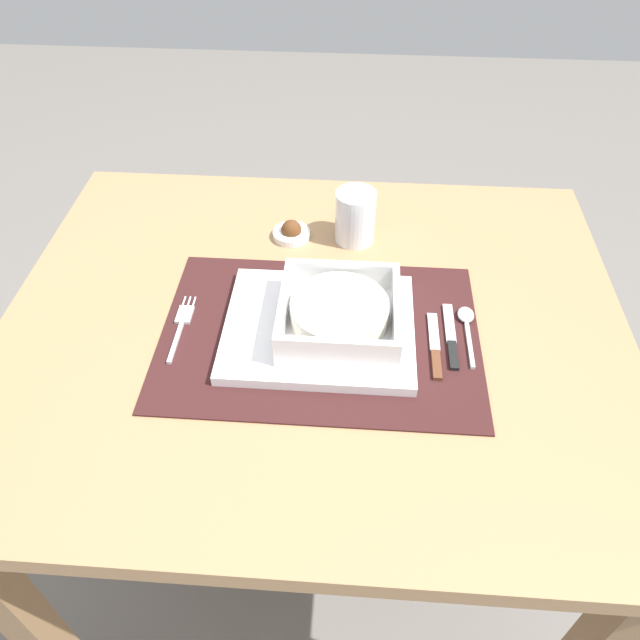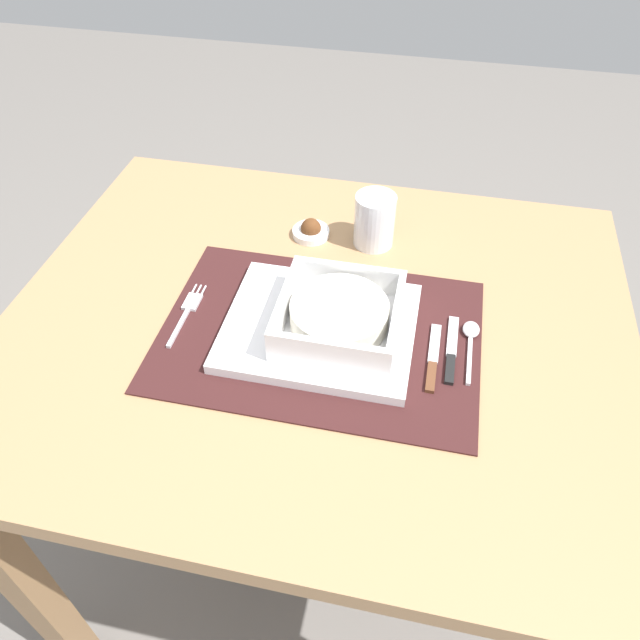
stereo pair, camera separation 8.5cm
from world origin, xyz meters
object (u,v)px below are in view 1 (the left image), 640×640
(fork, at_px, (182,323))
(dining_table, at_px, (314,369))
(porridge_bowl, at_px, (339,315))
(bread_knife, at_px, (435,349))
(drinking_glass, at_px, (355,219))
(butter_knife, at_px, (451,339))
(condiment_saucer, at_px, (291,232))
(spoon, at_px, (467,321))

(fork, bearing_deg, dining_table, 6.93)
(porridge_bowl, distance_m, bread_knife, 0.14)
(dining_table, height_order, drinking_glass, drinking_glass)
(butter_knife, height_order, condiment_saucer, condiment_saucer)
(fork, height_order, condiment_saucer, condiment_saucer)
(fork, distance_m, butter_knife, 0.39)
(drinking_glass, relative_size, condiment_saucer, 1.43)
(butter_knife, xyz_separation_m, bread_knife, (-0.02, -0.02, -0.00))
(butter_knife, distance_m, drinking_glass, 0.28)
(dining_table, bearing_deg, porridge_bowl, -37.43)
(spoon, bearing_deg, butter_knife, -125.62)
(bread_knife, relative_size, condiment_saucer, 1.99)
(spoon, height_order, drinking_glass, drinking_glass)
(butter_knife, relative_size, drinking_glass, 1.44)
(spoon, relative_size, butter_knife, 0.90)
(fork, height_order, butter_knife, butter_knife)
(drinking_glass, bearing_deg, condiment_saucer, -178.63)
(bread_knife, xyz_separation_m, drinking_glass, (-0.12, 0.25, 0.04))
(fork, relative_size, spoon, 1.14)
(dining_table, height_order, condiment_saucer, condiment_saucer)
(porridge_bowl, bearing_deg, condiment_saucer, 111.95)
(butter_knife, bearing_deg, drinking_glass, 117.52)
(spoon, bearing_deg, dining_table, 179.94)
(spoon, bearing_deg, condiment_saucer, 143.76)
(fork, xyz_separation_m, bread_knife, (0.36, -0.03, 0.00))
(fork, bearing_deg, butter_knife, -1.70)
(porridge_bowl, xyz_separation_m, butter_knife, (0.16, -0.00, -0.04))
(spoon, distance_m, condiment_saucer, 0.34)
(porridge_bowl, bearing_deg, drinking_glass, 86.25)
(drinking_glass, bearing_deg, bread_knife, -64.66)
(fork, distance_m, spoon, 0.41)
(dining_table, relative_size, condiment_saucer, 14.61)
(porridge_bowl, distance_m, drinking_glass, 0.23)
(spoon, xyz_separation_m, bread_knife, (-0.05, -0.06, -0.00))
(condiment_saucer, bearing_deg, bread_knife, -47.89)
(spoon, height_order, condiment_saucer, condiment_saucer)
(fork, xyz_separation_m, condiment_saucer, (0.14, 0.22, 0.00))
(dining_table, distance_m, porridge_bowl, 0.16)
(fork, height_order, drinking_glass, drinking_glass)
(porridge_bowl, xyz_separation_m, fork, (-0.23, 0.00, -0.04))
(dining_table, bearing_deg, drinking_glass, 74.91)
(fork, xyz_separation_m, spoon, (0.41, 0.03, 0.00))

